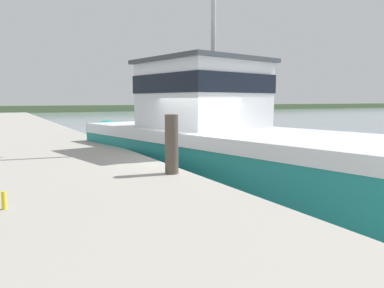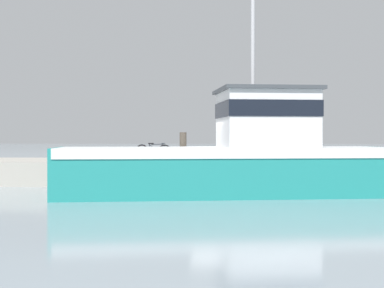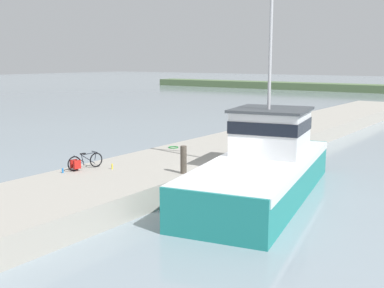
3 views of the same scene
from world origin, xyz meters
name	(u,v)px [view 1 (image 1 of 3)]	position (x,y,z in m)	size (l,w,h in m)	color
ground_plane	(199,193)	(0.00, 0.00, 0.00)	(320.00, 320.00, 0.00)	#84939E
dock_pier	(42,192)	(-3.85, 0.00, 0.49)	(5.32, 80.00, 0.98)	#A39E93
far_shoreline	(163,108)	(30.00, 71.17, 0.68)	(180.00, 5.00, 1.36)	#567047
fishing_boat_main	(221,140)	(1.07, 0.60, 1.30)	(5.91, 13.72, 11.12)	teal
boat_blue_far	(154,111)	(16.41, 43.45, 0.87)	(5.21, 2.12, 2.26)	silver
mooring_post	(172,144)	(-1.58, -1.74, 1.57)	(0.27, 0.27, 1.19)	#51473D
water_bottle_by_bike	(4,200)	(-4.63, -2.92, 1.10)	(0.06, 0.06, 0.25)	yellow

